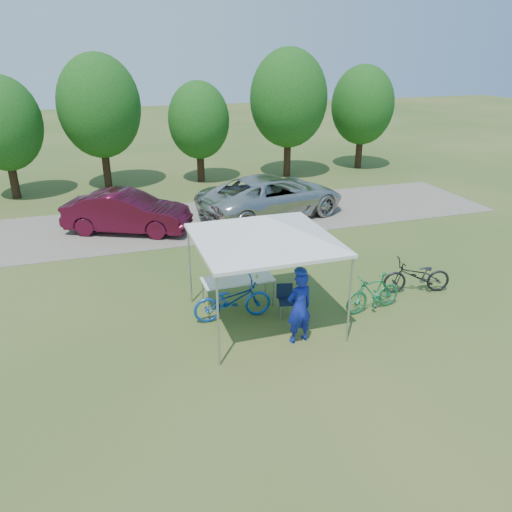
{
  "coord_description": "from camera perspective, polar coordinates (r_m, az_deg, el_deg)",
  "views": [
    {
      "loc": [
        -3.51,
        -10.17,
        6.25
      ],
      "look_at": [
        0.46,
        2.0,
        0.87
      ],
      "focal_mm": 35.0,
      "sensor_mm": 36.0,
      "label": 1
    }
  ],
  "objects": [
    {
      "name": "treeline",
      "position": [
        24.58,
        -10.85,
        16.06
      ],
      "size": [
        24.89,
        4.28,
        6.3
      ],
      "color": "#382314",
      "rests_on": "ground"
    },
    {
      "name": "bike_dark",
      "position": [
        14.28,
        17.94,
        -2.2
      ],
      "size": [
        1.95,
        1.05,
        0.97
      ],
      "primitive_type": "imported",
      "rotation": [
        0.0,
        0.0,
        -1.8
      ],
      "color": "black",
      "rests_on": "ground"
    },
    {
      "name": "minivan",
      "position": [
        19.72,
        1.88,
        6.85
      ],
      "size": [
        6.41,
        4.16,
        1.64
      ],
      "primitive_type": "imported",
      "rotation": [
        0.0,
        0.0,
        1.83
      ],
      "color": "beige",
      "rests_on": "gravel_strip"
    },
    {
      "name": "folding_chair",
      "position": [
        12.54,
        3.44,
        -4.72
      ],
      "size": [
        0.5,
        0.52,
        0.8
      ],
      "rotation": [
        0.0,
        0.0,
        -0.27
      ],
      "color": "#0E1933",
      "rests_on": "ground"
    },
    {
      "name": "bike_green",
      "position": [
        13.02,
        13.25,
        -4.12
      ],
      "size": [
        1.68,
        0.69,
        0.98
      ],
      "primitive_type": "imported",
      "rotation": [
        0.0,
        0.0,
        -1.43
      ],
      "color": "#187041",
      "rests_on": "ground"
    },
    {
      "name": "canopy",
      "position": [
        11.35,
        0.94,
        4.3
      ],
      "size": [
        4.53,
        4.53,
        3.0
      ],
      "color": "#A5A5AA",
      "rests_on": "ground"
    },
    {
      "name": "ice_cream_cup",
      "position": [
        12.9,
        0.06,
        -2.3
      ],
      "size": [
        0.07,
        0.07,
        0.05
      ],
      "primitive_type": "cylinder",
      "color": "gold",
      "rests_on": "folding_table"
    },
    {
      "name": "bike_blue",
      "position": [
        12.3,
        -2.71,
        -5.03
      ],
      "size": [
        1.97,
        0.73,
        1.02
      ],
      "primitive_type": "imported",
      "rotation": [
        0.0,
        0.0,
        1.54
      ],
      "color": "#1349A8",
      "rests_on": "ground"
    },
    {
      "name": "ground",
      "position": [
        12.44,
        0.86,
        -7.36
      ],
      "size": [
        100.0,
        100.0,
        0.0
      ],
      "primitive_type": "plane",
      "color": "#2D5119",
      "rests_on": "ground"
    },
    {
      "name": "gravel_strip",
      "position": [
        19.53,
        -6.76,
        4.0
      ],
      "size": [
        24.0,
        5.0,
        0.02
      ],
      "primitive_type": "cube",
      "color": "gray",
      "rests_on": "ground"
    },
    {
      "name": "sedan",
      "position": [
        18.63,
        -14.52,
        4.89
      ],
      "size": [
        4.71,
        3.29,
        1.47
      ],
      "primitive_type": "imported",
      "rotation": [
        0.0,
        0.0,
        1.14
      ],
      "color": "#490C1F",
      "rests_on": "gravel_strip"
    },
    {
      "name": "cooler",
      "position": [
        12.68,
        -3.61,
        -2.19
      ],
      "size": [
        0.41,
        0.28,
        0.3
      ],
      "color": "white",
      "rests_on": "folding_table"
    },
    {
      "name": "cyclist",
      "position": [
        11.26,
        4.97,
        -5.89
      ],
      "size": [
        0.69,
        0.51,
        1.72
      ],
      "primitive_type": "imported",
      "rotation": [
        0.0,
        0.0,
        3.31
      ],
      "color": "navy",
      "rests_on": "ground"
    },
    {
      "name": "folding_table",
      "position": [
        12.85,
        -2.1,
        -2.78
      ],
      "size": [
        1.83,
        0.76,
        0.75
      ],
      "color": "white",
      "rests_on": "ground"
    }
  ]
}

